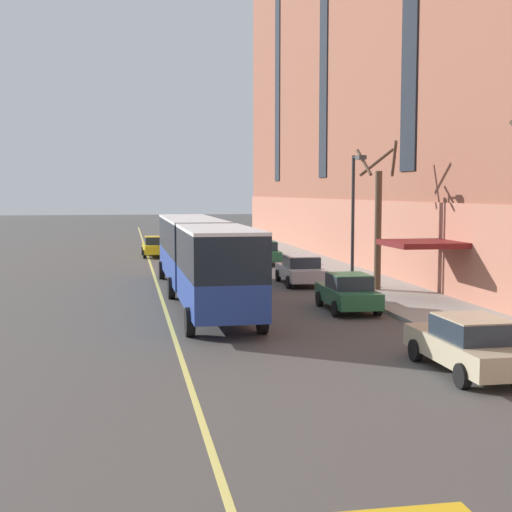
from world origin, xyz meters
The scene contains 12 objects.
ground_plane centered at (0.00, 0.00, 0.00)m, with size 260.00×260.00×0.00m, color #4C4947.
sidewalk centered at (8.67, 3.00, 0.07)m, with size 4.33×160.00×0.15m, color #9E9B93.
city_bus centered at (-0.53, 4.87, 2.09)m, with size 2.98×19.80×3.60m.
parked_car_silver_0 centered at (5.26, 9.15, 0.78)m, with size 2.11×4.75×1.56m.
parked_car_champagne_1 centered at (5.32, -9.71, 0.78)m, with size 1.98×4.73×1.56m.
parked_car_green_3 centered at (5.16, 0.57, 0.78)m, with size 2.01×4.32×1.56m.
parked_car_green_5 centered at (5.41, 20.44, 0.78)m, with size 2.05×4.73×1.56m.
parked_car_white_6 centered at (5.35, 26.63, 0.78)m, with size 1.98×4.32×1.56m.
taxi_cab centered at (-1.64, 27.09, 0.78)m, with size 2.10×4.51×1.56m.
street_tree_mid_block centered at (8.26, 5.64, 3.63)m, with size 1.95×1.99×7.17m.
street_lamp centered at (7.11, 5.80, 4.17)m, with size 0.36×1.48×6.51m.
lane_centerline centered at (-2.23, 3.00, 0.00)m, with size 0.16×140.00×0.01m, color #E0D66B.
Camera 1 is at (-3.73, -27.33, 4.89)m, focal length 50.00 mm.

